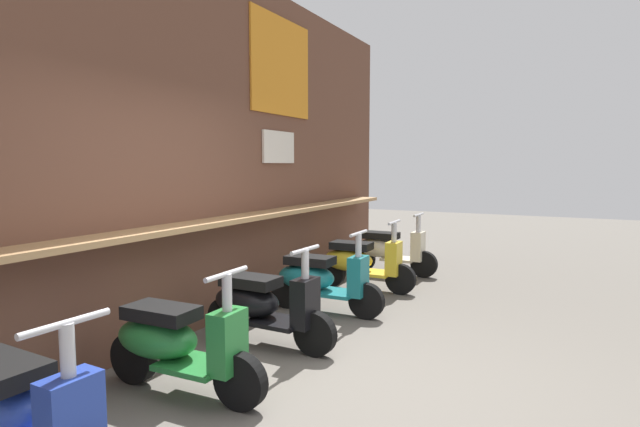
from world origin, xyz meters
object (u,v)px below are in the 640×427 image
at_px(scooter_blue, 15,412).
at_px(scooter_teal, 319,279).
at_px(scooter_black, 261,305).
at_px(scooter_green, 175,342).
at_px(scooter_yellow, 359,262).
at_px(scooter_cream, 388,249).

bearing_deg(scooter_blue, scooter_teal, 92.63).
height_order(scooter_blue, scooter_black, same).
xyz_separation_m(scooter_green, scooter_teal, (2.33, 0.00, 0.00)).
distance_m(scooter_black, scooter_yellow, 2.39).
height_order(scooter_blue, scooter_teal, same).
relative_size(scooter_yellow, scooter_cream, 1.00).
distance_m(scooter_green, scooter_black, 1.14).
xyz_separation_m(scooter_teal, scooter_cream, (2.34, 0.00, 0.00)).
bearing_deg(scooter_black, scooter_blue, -88.50).
xyz_separation_m(scooter_black, scooter_cream, (3.53, 0.00, 0.00)).
bearing_deg(scooter_teal, scooter_cream, 88.65).
relative_size(scooter_blue, scooter_yellow, 1.00).
relative_size(scooter_blue, scooter_teal, 1.00).
height_order(scooter_blue, scooter_green, same).
bearing_deg(scooter_yellow, scooter_teal, -91.94).
height_order(scooter_teal, scooter_cream, same).
height_order(scooter_black, scooter_yellow, same).
xyz_separation_m(scooter_teal, scooter_yellow, (1.20, -0.00, 0.00)).
distance_m(scooter_black, scooter_cream, 3.53).
bearing_deg(scooter_teal, scooter_black, -91.35).
xyz_separation_m(scooter_green, scooter_black, (1.14, -0.00, 0.00)).
bearing_deg(scooter_cream, scooter_yellow, -90.16).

